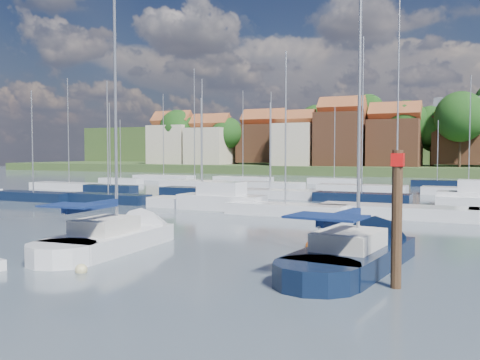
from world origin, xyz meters
The scene contains 8 objects.
ground centered at (0.00, 40.00, 0.00)m, with size 260.00×260.00×0.00m, color #414E59.
sailboat_centre centered at (-2.23, 3.44, 0.36)m, with size 3.69×11.28×15.12m.
sailboat_navy centered at (9.42, 4.45, 0.35)m, with size 4.36×11.96×16.19m.
timber_piling centered at (11.32, 0.39, 1.45)m, with size 0.40×0.40×6.95m.
buoy_d centered at (-0.02, -2.30, 0.00)m, with size 0.48×0.48×0.48m, color beige.
buoy_e centered at (6.36, 6.55, 0.00)m, with size 0.49×0.49×0.49m, color #D85914.
marina_field centered at (1.91, 35.15, 0.43)m, with size 79.62×41.41×15.93m.
far_shore_town centered at (2.23, 132.67, 4.61)m, with size 212.46×90.00×22.27m.
Camera 1 is at (14.11, -18.12, 4.63)m, focal length 40.00 mm.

